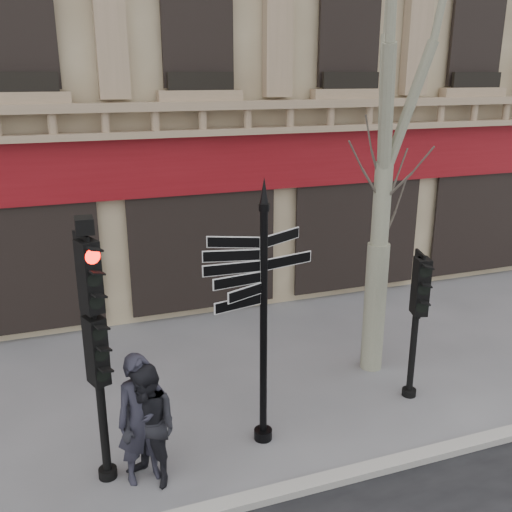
# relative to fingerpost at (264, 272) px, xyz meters

# --- Properties ---
(ground) EXTENTS (80.00, 80.00, 0.00)m
(ground) POSITION_rel_fingerpost_xyz_m (0.40, 0.11, -2.79)
(ground) COLOR #59595D
(ground) RESTS_ON ground
(kerb) EXTENTS (80.00, 0.25, 0.12)m
(kerb) POSITION_rel_fingerpost_xyz_m (0.40, -1.29, -2.73)
(kerb) COLOR #999791
(kerb) RESTS_ON ground
(fingerpost) EXTENTS (1.81, 1.81, 4.15)m
(fingerpost) POSITION_rel_fingerpost_xyz_m (0.00, 0.00, 0.00)
(fingerpost) COLOR black
(fingerpost) RESTS_ON ground
(traffic_signal_main) EXTENTS (0.50, 0.43, 3.81)m
(traffic_signal_main) POSITION_rel_fingerpost_xyz_m (-2.40, -0.09, -0.38)
(traffic_signal_main) COLOR black
(traffic_signal_main) RESTS_ON ground
(traffic_signal_secondary) EXTENTS (0.51, 0.42, 2.59)m
(traffic_signal_secondary) POSITION_rel_fingerpost_xyz_m (2.90, 0.31, -0.98)
(traffic_signal_secondary) COLOR black
(traffic_signal_secondary) RESTS_ON ground
(pedestrian_a) EXTENTS (0.77, 0.56, 1.93)m
(pedestrian_a) POSITION_rel_fingerpost_xyz_m (-1.89, -0.28, -1.83)
(pedestrian_a) COLOR #23222E
(pedestrian_a) RESTS_ON ground
(pedestrian_b) EXTENTS (1.08, 1.11, 1.81)m
(pedestrian_b) POSITION_rel_fingerpost_xyz_m (-1.82, -0.41, -1.89)
(pedestrian_b) COLOR black
(pedestrian_b) RESTS_ON ground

